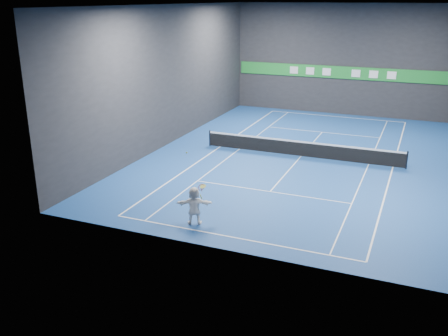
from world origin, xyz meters
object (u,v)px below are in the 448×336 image
at_px(tennis_ball, 187,153).
at_px(tennis_net, 301,148).
at_px(player, 194,206).
at_px(tennis_racket, 201,188).

bearing_deg(tennis_ball, tennis_net, 78.40).
relative_size(player, tennis_net, 0.14).
distance_m(tennis_net, tennis_racket, 11.41).
distance_m(tennis_ball, tennis_racket, 1.65).
height_order(player, tennis_net, player).
relative_size(player, tennis_ball, 24.44).
xyz_separation_m(tennis_net, tennis_racket, (-1.60, -11.24, 1.15)).
height_order(tennis_net, tennis_racket, tennis_racket).
distance_m(player, tennis_racket, 0.90).
distance_m(player, tennis_ball, 2.36).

